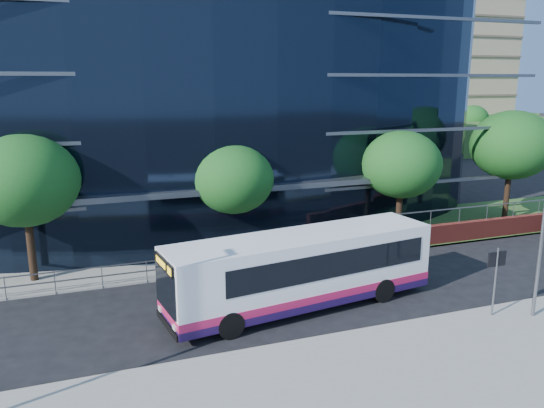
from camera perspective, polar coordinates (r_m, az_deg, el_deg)
name	(u,v)px	position (r m, az deg, el deg)	size (l,w,h in m)	color
ground	(372,319)	(22.07, 10.75, -12.02)	(200.00, 200.00, 0.00)	black
pavement_near	(455,382)	(18.45, 19.04, -17.65)	(80.00, 8.00, 0.15)	gray
kerb	(386,327)	(21.28, 12.16, -12.86)	(80.00, 0.25, 0.16)	gray
yellow_line_outer	(383,327)	(21.46, 11.86, -12.82)	(80.00, 0.08, 0.01)	gold
yellow_line_inner	(381,325)	(21.57, 11.65, -12.67)	(80.00, 0.08, 0.01)	gold
far_forecourt	(175,252)	(29.88, -10.40, -5.11)	(50.00, 8.00, 0.10)	gray
glass_office	(174,99)	(38.47, -10.46, 11.00)	(44.00, 23.10, 16.00)	black
guard_railings	(146,266)	(25.63, -13.36, -6.55)	(24.00, 0.05, 1.10)	slate
apartment_block	(366,68)	(85.58, 10.10, 14.17)	(60.00, 42.00, 30.00)	#2D511E
street_sign	(496,268)	(22.69, 22.96, -6.31)	(0.85, 0.09, 2.80)	slate
tree_far_a	(24,181)	(26.55, -25.13, 2.27)	(4.95, 4.95, 6.98)	black
tree_far_b	(233,179)	(28.05, -4.17, 2.66)	(4.29, 4.29, 6.05)	black
tree_far_c	(402,165)	(31.74, 13.76, 4.13)	(4.62, 4.62, 6.51)	black
tree_far_d	(512,145)	(38.08, 24.39, 5.78)	(5.28, 5.28, 7.44)	black
tree_dist_e	(377,120)	(66.83, 11.28, 8.81)	(4.62, 4.62, 6.51)	black
tree_dist_f	(472,119)	(77.86, 20.74, 8.57)	(4.29, 4.29, 6.05)	black
streetlight_east	(544,211)	(22.73, 27.25, -0.69)	(0.15, 0.77, 8.00)	slate
city_bus	(304,269)	(22.22, 3.48, -6.97)	(11.87, 4.23, 3.15)	white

